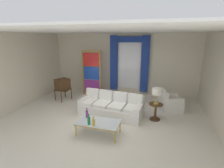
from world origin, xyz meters
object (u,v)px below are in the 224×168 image
at_px(bottle_amber_squat, 89,120).
at_px(table_lamp_brass, 157,92).
at_px(stained_glass_divider, 92,74).
at_px(round_side_table, 155,110).
at_px(vintage_tv, 62,85).
at_px(bottle_blue_decanter, 87,113).
at_px(couch_white_long, 112,107).
at_px(coffee_table, 98,123).
at_px(peacock_figurine, 99,94).
at_px(bottle_crystal_tall, 94,122).
at_px(armchair_white, 169,103).

xyz_separation_m(bottle_amber_squat, table_lamp_brass, (1.80, 1.64, 0.49)).
relative_size(stained_glass_divider, round_side_table, 3.70).
bearing_deg(vintage_tv, bottle_blue_decanter, -43.97).
xyz_separation_m(stained_glass_divider, round_side_table, (3.18, -1.88, -0.70)).
distance_m(couch_white_long, coffee_table, 1.41).
height_order(stained_glass_divider, peacock_figurine, stained_glass_divider).
distance_m(couch_white_long, bottle_amber_squat, 1.65).
distance_m(bottle_blue_decanter, vintage_tv, 2.99).
bearing_deg(coffee_table, table_lamp_brass, 41.83).
relative_size(coffee_table, vintage_tv, 0.94).
relative_size(bottle_crystal_tall, round_side_table, 0.48).
bearing_deg(peacock_figurine, bottle_blue_decanter, -77.14).
xyz_separation_m(round_side_table, table_lamp_brass, (0.00, 0.00, 0.67)).
xyz_separation_m(bottle_amber_squat, stained_glass_divider, (-1.38, 3.52, 0.52)).
height_order(couch_white_long, coffee_table, couch_white_long).
height_order(stained_glass_divider, round_side_table, stained_glass_divider).
distance_m(stained_glass_divider, round_side_table, 3.76).
relative_size(coffee_table, bottle_amber_squat, 3.85).
xyz_separation_m(vintage_tv, armchair_white, (4.66, 0.23, -0.44)).
relative_size(couch_white_long, bottle_crystal_tall, 8.39).
xyz_separation_m(bottle_blue_decanter, bottle_amber_squat, (0.23, -0.39, 0.00)).
bearing_deg(table_lamp_brass, armchair_white, 65.03).
height_order(bottle_blue_decanter, stained_glass_divider, stained_glass_divider).
height_order(armchair_white, stained_glass_divider, stained_glass_divider).
relative_size(bottle_amber_squat, peacock_figurine, 0.55).
bearing_deg(bottle_amber_squat, stained_glass_divider, 111.46).
bearing_deg(bottle_blue_decanter, round_side_table, 31.65).
height_order(bottle_amber_squat, stained_glass_divider, stained_glass_divider).
distance_m(coffee_table, stained_glass_divider, 3.73).
xyz_separation_m(couch_white_long, round_side_table, (1.60, 0.01, 0.05)).
bearing_deg(couch_white_long, bottle_blue_decanter, -109.18).
height_order(bottle_blue_decanter, round_side_table, bottle_blue_decanter).
relative_size(bottle_amber_squat, table_lamp_brass, 0.58).
height_order(coffee_table, armchair_white, armchair_white).
bearing_deg(couch_white_long, stained_glass_divider, 129.82).
xyz_separation_m(couch_white_long, bottle_blue_decanter, (-0.43, -1.24, 0.23)).
distance_m(bottle_crystal_tall, round_side_table, 2.35).
relative_size(coffee_table, bottle_blue_decanter, 3.91).
bearing_deg(bottle_crystal_tall, couch_white_long, 88.61).
relative_size(armchair_white, table_lamp_brass, 1.76).
height_order(vintage_tv, armchair_white, vintage_tv).
distance_m(bottle_crystal_tall, table_lamp_brass, 2.39).
height_order(couch_white_long, armchair_white, couch_white_long).
height_order(round_side_table, table_lamp_brass, table_lamp_brass).
relative_size(bottle_crystal_tall, bottle_amber_squat, 0.87).
bearing_deg(bottle_crystal_tall, coffee_table, 78.81).
bearing_deg(couch_white_long, peacock_figurine, 125.92).
bearing_deg(coffee_table, bottle_crystal_tall, -101.19).
relative_size(armchair_white, peacock_figurine, 1.68).
bearing_deg(couch_white_long, bottle_crystal_tall, -91.39).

